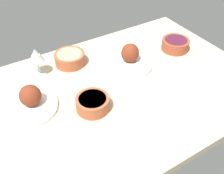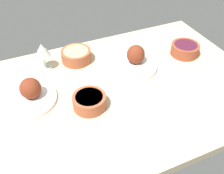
{
  "view_description": "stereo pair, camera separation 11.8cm",
  "coord_description": "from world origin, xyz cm",
  "px_view_note": "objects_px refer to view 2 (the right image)",
  "views": [
    {
      "loc": [
        -46.35,
        -76.08,
        83.37
      ],
      "look_at": [
        0.0,
        0.0,
        6.0
      ],
      "focal_mm": 41.62,
      "sensor_mm": 36.0,
      "label": 1
    },
    {
      "loc": [
        -35.91,
        -81.53,
        83.37
      ],
      "look_at": [
        0.0,
        0.0,
        6.0
      ],
      "focal_mm": 41.62,
      "sensor_mm": 36.0,
      "label": 2
    }
  ],
  "objects_px": {
    "plate_far_side": "(29,95)",
    "fork_loose": "(214,83)",
    "bowl_pasta": "(89,101)",
    "bowl_potatoes": "(76,55)",
    "plate_center_main": "(132,61)",
    "bowl_onions": "(185,49)",
    "wine_glass": "(42,51)"
  },
  "relations": [
    {
      "from": "plate_center_main",
      "to": "bowl_onions",
      "type": "relative_size",
      "value": 1.85
    },
    {
      "from": "bowl_onions",
      "to": "fork_loose",
      "type": "relative_size",
      "value": 0.79
    },
    {
      "from": "wine_glass",
      "to": "bowl_pasta",
      "type": "bearing_deg",
      "value": -72.56
    },
    {
      "from": "plate_center_main",
      "to": "bowl_pasta",
      "type": "xyz_separation_m",
      "value": [
        -0.3,
        -0.19,
        0.0
      ]
    },
    {
      "from": "plate_far_side",
      "to": "fork_loose",
      "type": "relative_size",
      "value": 1.34
    },
    {
      "from": "bowl_onions",
      "to": "fork_loose",
      "type": "bearing_deg",
      "value": -94.11
    },
    {
      "from": "plate_center_main",
      "to": "bowl_pasta",
      "type": "height_order",
      "value": "plate_center_main"
    },
    {
      "from": "plate_center_main",
      "to": "plate_far_side",
      "type": "distance_m",
      "value": 0.53
    },
    {
      "from": "bowl_pasta",
      "to": "bowl_potatoes",
      "type": "xyz_separation_m",
      "value": [
        0.05,
        0.35,
        0.0
      ]
    },
    {
      "from": "bowl_pasta",
      "to": "wine_glass",
      "type": "relative_size",
      "value": 1.01
    },
    {
      "from": "plate_far_side",
      "to": "bowl_onions",
      "type": "xyz_separation_m",
      "value": [
        0.84,
        0.02,
        0.0
      ]
    },
    {
      "from": "bowl_onions",
      "to": "fork_loose",
      "type": "distance_m",
      "value": 0.26
    },
    {
      "from": "plate_center_main",
      "to": "bowl_onions",
      "type": "xyz_separation_m",
      "value": [
        0.31,
        -0.02,
        0.0
      ]
    },
    {
      "from": "bowl_pasta",
      "to": "plate_far_side",
      "type": "bearing_deg",
      "value": 147.19
    },
    {
      "from": "plate_center_main",
      "to": "bowl_potatoes",
      "type": "height_order",
      "value": "plate_center_main"
    },
    {
      "from": "bowl_pasta",
      "to": "wine_glass",
      "type": "bearing_deg",
      "value": 107.44
    },
    {
      "from": "bowl_onions",
      "to": "wine_glass",
      "type": "xyz_separation_m",
      "value": [
        -0.72,
        0.18,
        0.07
      ]
    },
    {
      "from": "plate_far_side",
      "to": "fork_loose",
      "type": "bearing_deg",
      "value": -16.21
    },
    {
      "from": "fork_loose",
      "to": "bowl_potatoes",
      "type": "bearing_deg",
      "value": 32.06
    },
    {
      "from": "plate_center_main",
      "to": "plate_far_side",
      "type": "xyz_separation_m",
      "value": [
        -0.53,
        -0.04,
        0.0
      ]
    },
    {
      "from": "bowl_onions",
      "to": "plate_center_main",
      "type": "bearing_deg",
      "value": 176.39
    },
    {
      "from": "wine_glass",
      "to": "fork_loose",
      "type": "xyz_separation_m",
      "value": [
        0.7,
        -0.44,
        -0.1
      ]
    },
    {
      "from": "plate_center_main",
      "to": "plate_far_side",
      "type": "height_order",
      "value": "plate_center_main"
    },
    {
      "from": "bowl_onions",
      "to": "wine_glass",
      "type": "relative_size",
      "value": 1.07
    },
    {
      "from": "bowl_onions",
      "to": "bowl_potatoes",
      "type": "distance_m",
      "value": 0.58
    },
    {
      "from": "bowl_potatoes",
      "to": "wine_glass",
      "type": "xyz_separation_m",
      "value": [
        -0.16,
        0.0,
        0.07
      ]
    },
    {
      "from": "plate_far_side",
      "to": "bowl_pasta",
      "type": "height_order",
      "value": "plate_far_side"
    },
    {
      "from": "plate_far_side",
      "to": "bowl_potatoes",
      "type": "relative_size",
      "value": 1.65
    },
    {
      "from": "bowl_pasta",
      "to": "fork_loose",
      "type": "distance_m",
      "value": 0.6
    },
    {
      "from": "bowl_pasta",
      "to": "fork_loose",
      "type": "relative_size",
      "value": 0.75
    },
    {
      "from": "plate_far_side",
      "to": "fork_loose",
      "type": "distance_m",
      "value": 0.85
    },
    {
      "from": "bowl_onions",
      "to": "fork_loose",
      "type": "height_order",
      "value": "bowl_onions"
    }
  ]
}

